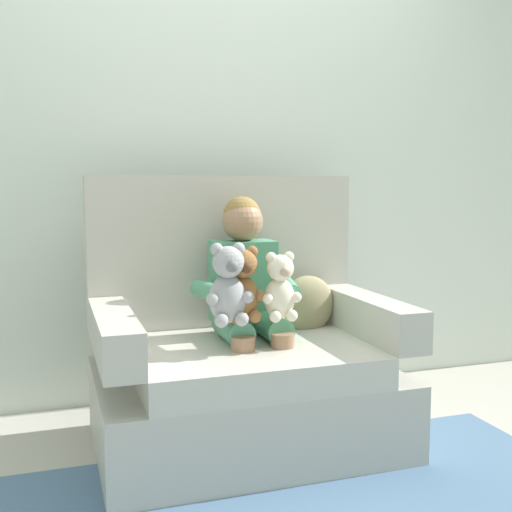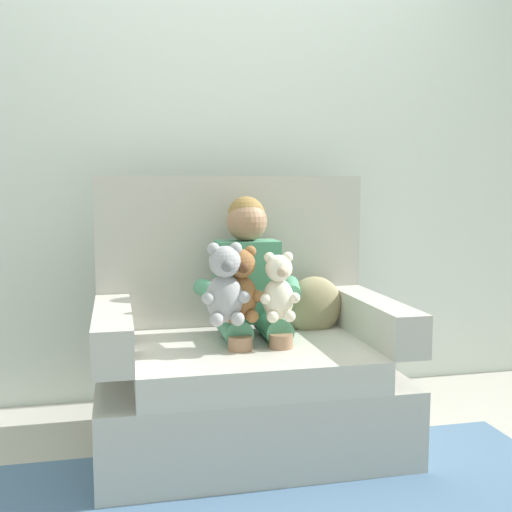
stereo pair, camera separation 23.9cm
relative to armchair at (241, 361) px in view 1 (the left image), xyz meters
The scene contains 8 objects.
ground_plane 0.34m from the armchair, 90.00° to the right, with size 8.00×8.00×0.00m, color #ADA89E.
back_wall 1.17m from the armchair, 90.00° to the left, with size 6.00×0.10×2.60m, color silver.
armchair is the anchor object (origin of this frame).
seated_child 0.31m from the armchair, ahead, with size 0.45×0.39×0.82m.
plush_cream 0.39m from the armchair, 62.62° to the right, with size 0.16×0.13×0.26m.
plush_brown 0.38m from the armchair, 105.00° to the right, with size 0.17×0.14×0.29m.
plush_grey 0.42m from the armchair, 118.85° to the right, with size 0.18×0.15×0.31m.
throw_pillow 0.40m from the armchair, 16.05° to the left, with size 0.26×0.12×0.26m, color #998C66.
Camera 1 is at (-0.73, -2.36, 1.06)m, focal length 43.97 mm.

